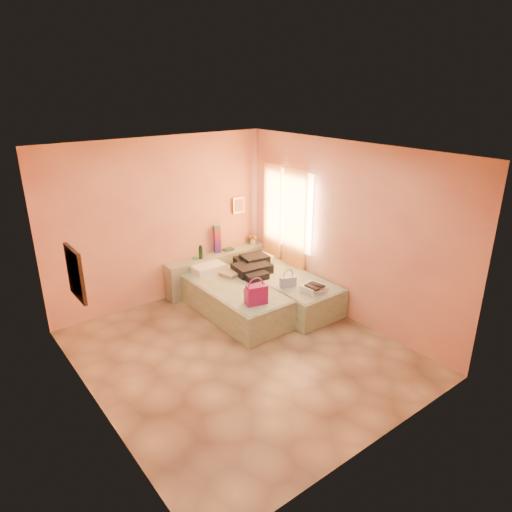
# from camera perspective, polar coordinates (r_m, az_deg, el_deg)

# --- Properties ---
(ground) EXTENTS (4.50, 4.50, 0.00)m
(ground) POSITION_cam_1_polar(r_m,az_deg,el_deg) (6.61, -1.82, -12.01)
(ground) COLOR tan
(ground) RESTS_ON ground
(room_walls) EXTENTS (4.02, 4.51, 2.81)m
(room_walls) POSITION_cam_1_polar(r_m,az_deg,el_deg) (6.39, -3.49, 4.49)
(room_walls) COLOR #F9B784
(room_walls) RESTS_ON ground
(headboard_ledge) EXTENTS (2.05, 0.30, 0.65)m
(headboard_ledge) POSITION_cam_1_polar(r_m,az_deg,el_deg) (8.49, -4.80, -1.78)
(headboard_ledge) COLOR #989E81
(headboard_ledge) RESTS_ON ground
(bed_left) EXTENTS (0.90, 2.00, 0.50)m
(bed_left) POSITION_cam_1_polar(r_m,az_deg,el_deg) (7.50, -2.65, -5.53)
(bed_left) COLOR #AEC39D
(bed_left) RESTS_ON ground
(bed_right) EXTENTS (0.90, 2.00, 0.50)m
(bed_right) POSITION_cam_1_polar(r_m,az_deg,el_deg) (7.86, 3.60, -4.27)
(bed_right) COLOR #AEC39D
(bed_right) RESTS_ON ground
(water_bottle) EXTENTS (0.07, 0.07, 0.24)m
(water_bottle) POSITION_cam_1_polar(r_m,az_deg,el_deg) (8.13, -6.93, 0.45)
(water_bottle) COLOR #143924
(water_bottle) RESTS_ON headboard_ledge
(rainbow_box) EXTENTS (0.14, 0.14, 0.50)m
(rainbow_box) POSITION_cam_1_polar(r_m,az_deg,el_deg) (8.37, -4.88, 2.09)
(rainbow_box) COLOR #A01362
(rainbow_box) RESTS_ON headboard_ledge
(small_dish) EXTENTS (0.15, 0.15, 0.03)m
(small_dish) POSITION_cam_1_polar(r_m,az_deg,el_deg) (8.16, -7.59, -0.26)
(small_dish) COLOR #549B74
(small_dish) RESTS_ON headboard_ledge
(green_book) EXTENTS (0.20, 0.14, 0.03)m
(green_book) POSITION_cam_1_polar(r_m,az_deg,el_deg) (8.53, -3.50, 0.84)
(green_book) COLOR #2A4E37
(green_book) RESTS_ON headboard_ledge
(flower_vase) EXTENTS (0.24, 0.24, 0.24)m
(flower_vase) POSITION_cam_1_polar(r_m,az_deg,el_deg) (8.80, -0.40, 2.26)
(flower_vase) COLOR silver
(flower_vase) RESTS_ON headboard_ledge
(magenta_handbag) EXTENTS (0.35, 0.25, 0.30)m
(magenta_handbag) POSITION_cam_1_polar(r_m,az_deg,el_deg) (6.77, -0.00, -4.80)
(magenta_handbag) COLOR #A01362
(magenta_handbag) RESTS_ON bed_left
(khaki_garment) EXTENTS (0.43, 0.38, 0.06)m
(khaki_garment) POSITION_cam_1_polar(r_m,az_deg,el_deg) (7.83, -3.00, -2.11)
(khaki_garment) COLOR tan
(khaki_garment) RESTS_ON bed_left
(clothes_pile) EXTENTS (0.75, 0.75, 0.20)m
(clothes_pile) POSITION_cam_1_polar(r_m,az_deg,el_deg) (7.90, -0.18, -1.32)
(clothes_pile) COLOR black
(clothes_pile) RESTS_ON bed_right
(blue_handbag) EXTENTS (0.28, 0.20, 0.17)m
(blue_handbag) POSITION_cam_1_polar(r_m,az_deg,el_deg) (7.37, 4.02, -3.21)
(blue_handbag) COLOR #4458A4
(blue_handbag) RESTS_ON bed_right
(towel_stack) EXTENTS (0.37, 0.33, 0.10)m
(towel_stack) POSITION_cam_1_polar(r_m,az_deg,el_deg) (7.27, 7.27, -3.99)
(towel_stack) COLOR white
(towel_stack) RESTS_ON bed_right
(sandal_pair) EXTENTS (0.20, 0.26, 0.03)m
(sandal_pair) POSITION_cam_1_polar(r_m,az_deg,el_deg) (7.19, 7.38, -3.74)
(sandal_pair) COLOR black
(sandal_pair) RESTS_ON towel_stack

